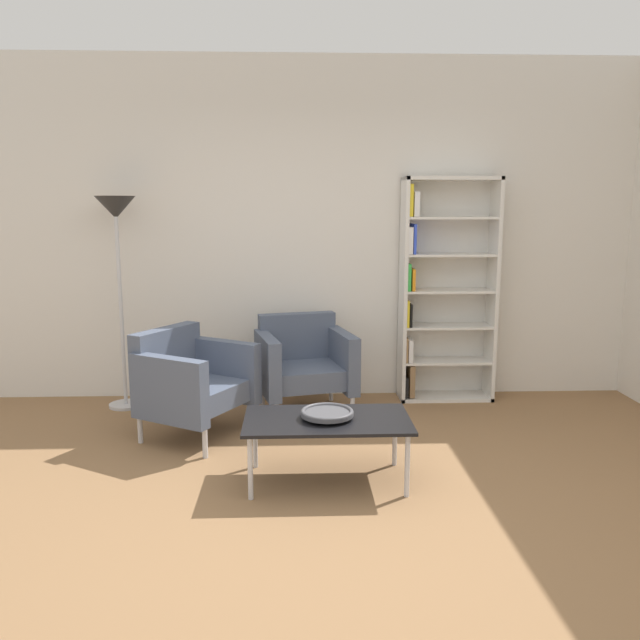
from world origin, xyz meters
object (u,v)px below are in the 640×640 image
at_px(decorative_bowl, 327,413).
at_px(armchair_corner_red, 191,380).
at_px(armchair_near_window, 304,362).
at_px(bookshelf_tall, 441,291).
at_px(coffee_table_low, 327,423).
at_px(floor_lamp_torchiere, 117,233).

height_order(decorative_bowl, armchair_corner_red, armchair_corner_red).
height_order(armchair_corner_red, armchair_near_window, same).
bearing_deg(decorative_bowl, bookshelf_tall, 58.13).
distance_m(coffee_table_low, decorative_bowl, 0.07).
bearing_deg(bookshelf_tall, coffee_table_low, -121.87).
bearing_deg(floor_lamp_torchiere, armchair_near_window, -7.52).
relative_size(bookshelf_tall, decorative_bowl, 5.94).
bearing_deg(decorative_bowl, armchair_corner_red, 138.46).
xyz_separation_m(decorative_bowl, armchair_corner_red, (-0.95, 0.84, -0.02)).
xyz_separation_m(coffee_table_low, decorative_bowl, (-0.00, 0.00, 0.07)).
xyz_separation_m(bookshelf_tall, decorative_bowl, (-1.06, -1.71, -0.51)).
relative_size(bookshelf_tall, armchair_corner_red, 2.03).
bearing_deg(armchair_near_window, decorative_bowl, -98.24).
bearing_deg(armchair_near_window, floor_lamp_torchiere, 159.09).
bearing_deg(coffee_table_low, armchair_near_window, 95.15).
xyz_separation_m(decorative_bowl, armchair_near_window, (-0.12, 1.36, -0.02)).
xyz_separation_m(coffee_table_low, armchair_corner_red, (-0.95, 0.84, 0.05)).
relative_size(coffee_table_low, armchair_near_window, 1.18).
bearing_deg(bookshelf_tall, decorative_bowl, -121.87).
bearing_deg(coffee_table_low, decorative_bowl, 180.00).
distance_m(bookshelf_tall, coffee_table_low, 2.10).
xyz_separation_m(coffee_table_low, armchair_near_window, (-0.12, 1.36, 0.05)).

